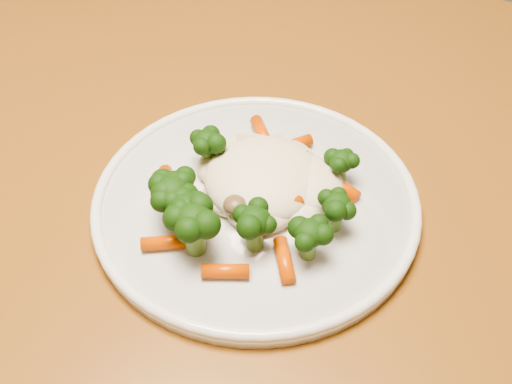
# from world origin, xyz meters

# --- Properties ---
(dining_table) EXTENTS (1.25, 0.86, 0.75)m
(dining_table) POSITION_xyz_m (0.23, -0.11, 0.65)
(dining_table) COLOR brown
(dining_table) RESTS_ON ground
(plate) EXTENTS (0.29, 0.29, 0.01)m
(plate) POSITION_xyz_m (0.12, -0.17, 0.76)
(plate) COLOR white
(plate) RESTS_ON dining_table
(meal) EXTENTS (0.19, 0.20, 0.05)m
(meal) POSITION_xyz_m (0.11, -0.19, 0.78)
(meal) COLOR beige
(meal) RESTS_ON plate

